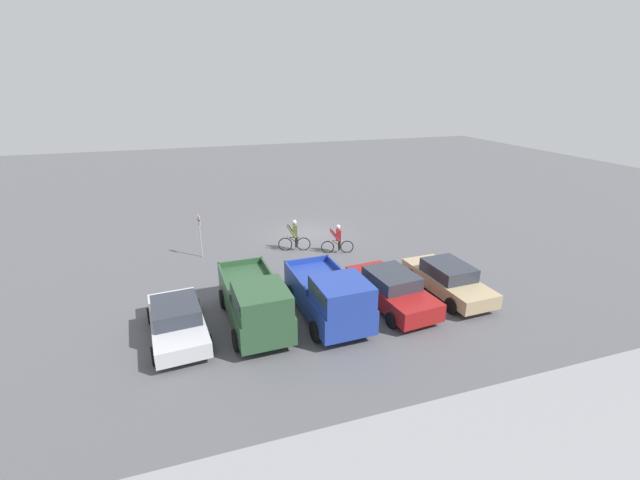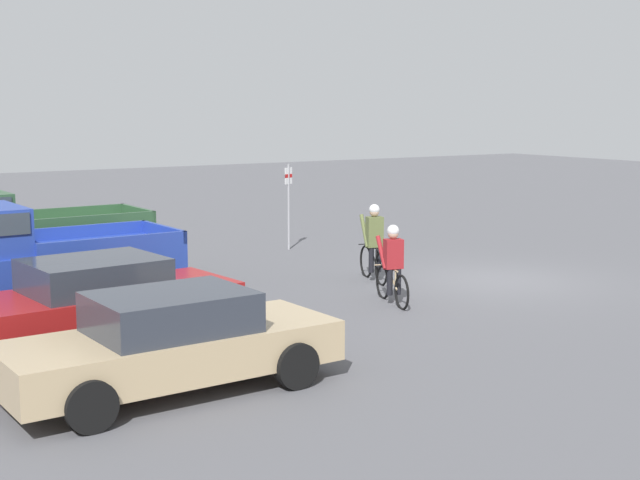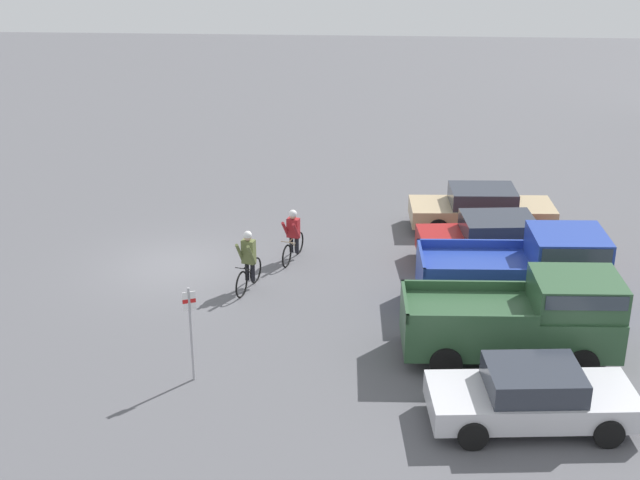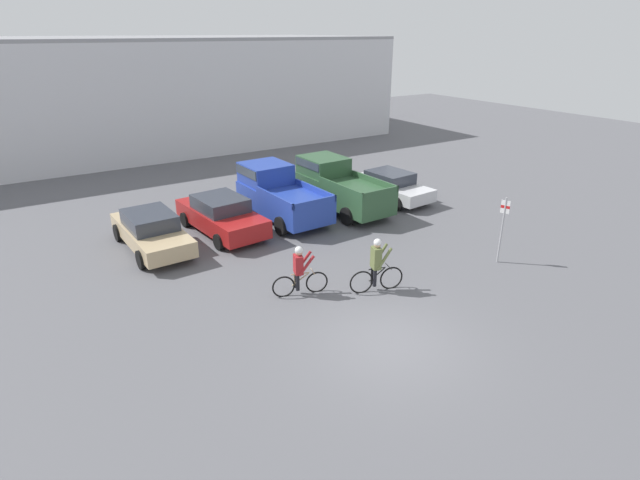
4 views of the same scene
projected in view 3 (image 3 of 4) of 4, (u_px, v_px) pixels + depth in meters
ground_plane at (177, 266)px, 26.68m from camera, size 80.00×80.00×0.00m
sedan_0 at (482, 208)px, 29.15m from camera, size 2.08×4.73×1.41m
sedan_1 at (497, 241)px, 26.55m from camera, size 2.35×4.81×1.48m
pickup_truck_0 at (527, 269)px, 23.83m from camera, size 2.39×4.95×2.14m
pickup_truck_1 at (527, 317)px, 21.27m from camera, size 2.27×5.16×2.15m
sedan_2 at (532, 396)px, 18.85m from camera, size 2.24×4.50×1.36m
cyclist_0 at (248, 261)px, 24.90m from camera, size 1.72×0.59×1.78m
cyclist_1 at (293, 235)px, 26.81m from camera, size 1.71×0.60×1.63m
fire_lane_sign at (191, 325)px, 20.20m from camera, size 0.13×0.29×2.37m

